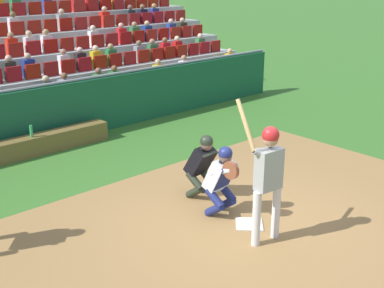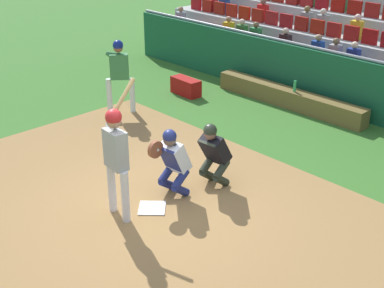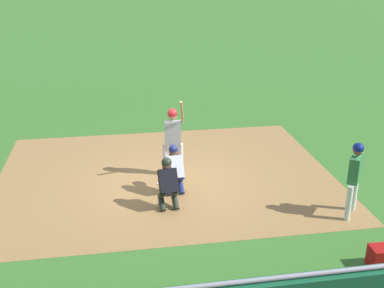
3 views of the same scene
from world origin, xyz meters
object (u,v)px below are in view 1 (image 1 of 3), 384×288
(home_plate_marker, at_px, (249,224))
(catcher_crouching, at_px, (222,177))
(water_bottle_on_bench, at_px, (31,131))
(home_plate_umpire, at_px, (202,163))
(batter_at_plate, at_px, (268,171))
(dugout_bench, at_px, (23,148))

(home_plate_marker, height_order, catcher_crouching, catcher_crouching)
(water_bottle_on_bench, bearing_deg, home_plate_umpire, 107.34)
(batter_at_plate, height_order, water_bottle_on_bench, batter_at_plate)
(catcher_crouching, bearing_deg, dugout_bench, -75.87)
(home_plate_marker, distance_m, home_plate_umpire, 1.48)
(home_plate_marker, bearing_deg, catcher_crouching, -79.70)
(dugout_bench, height_order, water_bottle_on_bench, water_bottle_on_bench)
(catcher_crouching, bearing_deg, batter_at_plate, 83.70)
(water_bottle_on_bench, bearing_deg, batter_at_plate, 98.86)
(batter_at_plate, height_order, dugout_bench, batter_at_plate)
(home_plate_marker, height_order, batter_at_plate, batter_at_plate)
(dugout_bench, distance_m, water_bottle_on_bench, 0.42)
(catcher_crouching, xyz_separation_m, home_plate_umpire, (-0.26, -0.75, -0.03))
(batter_at_plate, relative_size, water_bottle_on_bench, 8.03)
(water_bottle_on_bench, bearing_deg, dugout_bench, -13.95)
(home_plate_umpire, bearing_deg, batter_at_plate, 78.38)
(catcher_crouching, bearing_deg, water_bottle_on_bench, -77.99)
(home_plate_marker, bearing_deg, batter_at_plate, 66.67)
(home_plate_marker, xyz_separation_m, catcher_crouching, (0.10, -0.55, 0.70))
(home_plate_marker, relative_size, catcher_crouching, 0.34)
(home_plate_umpire, distance_m, water_bottle_on_bench, 4.39)
(dugout_bench, xyz_separation_m, water_bottle_on_bench, (-0.21, 0.05, 0.36))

